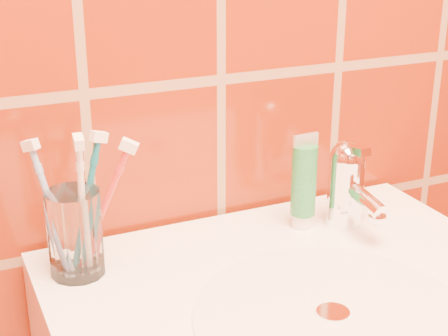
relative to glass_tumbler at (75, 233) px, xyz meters
name	(u,v)px	position (x,y,z in m)	size (l,w,h in m)	color
glass_tumbler	(75,233)	(0.00, 0.00, 0.00)	(0.06, 0.06, 0.10)	white
toothpaste_tube	(304,184)	(0.31, 0.00, 0.01)	(0.04, 0.03, 0.13)	white
faucet	(348,182)	(0.36, -0.02, 0.01)	(0.05, 0.11, 0.12)	white
toothbrush_0	(52,210)	(-0.02, 0.01, 0.03)	(0.05, 0.06, 0.17)	#7B9DDB
toothbrush_1	(104,208)	(0.03, -0.01, 0.03)	(0.08, 0.06, 0.17)	#B42B26
toothbrush_2	(86,202)	(0.02, 0.02, 0.03)	(0.07, 0.04, 0.17)	#0D5A70
toothbrush_3	(82,208)	(0.01, -0.02, 0.04)	(0.03, 0.05, 0.19)	silver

